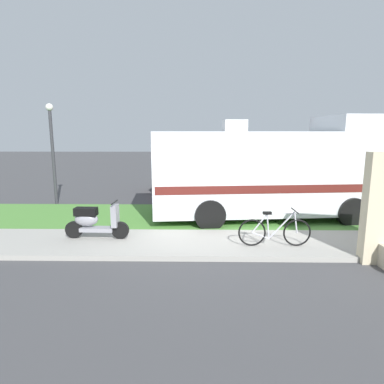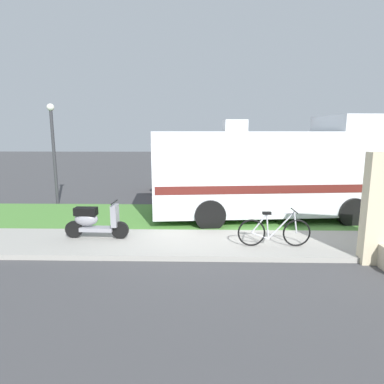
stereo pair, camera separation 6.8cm
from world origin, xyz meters
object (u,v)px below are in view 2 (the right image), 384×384
Objects in this scene: motorhome_rv at (271,171)px; bicycle at (274,231)px; pickup_truck_near at (227,172)px; street_lamp_post at (53,143)px; scooter at (94,221)px.

bicycle is (-0.54, -3.04, -1.09)m from motorhome_rv.
bicycle is 7.83m from pickup_truck_near.
motorhome_rv reaches higher than pickup_truck_near.
motorhome_rv reaches higher than bicycle.
bicycle is 0.45× the size of street_lamp_post.
scooter is 5.75m from street_lamp_post.
pickup_truck_near is (3.98, 7.29, 0.38)m from scooter.
bicycle is 0.32× the size of pickup_truck_near.
scooter reaches higher than bicycle.
motorhome_rv is 1.94× the size of street_lamp_post.
pickup_truck_near is at bearing 93.58° from bicycle.
pickup_truck_near is at bearing 21.33° from street_lamp_post.
street_lamp_post is (-2.98, 4.58, 1.81)m from scooter.
motorhome_rv is 4.35× the size of bicycle.
bicycle is 9.21m from street_lamp_post.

